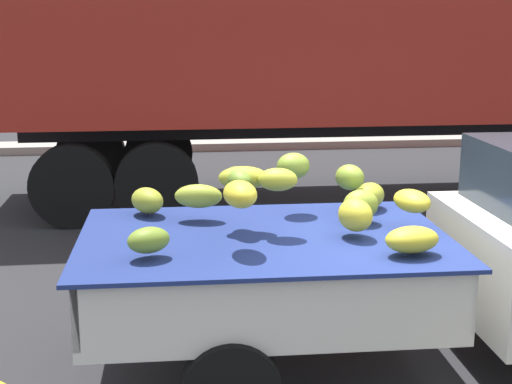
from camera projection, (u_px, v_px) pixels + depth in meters
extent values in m
plane|color=#28282B|center=(421.00, 365.00, 5.71)|extent=(220.00, 220.00, 0.00)
cube|color=gray|center=(260.00, 144.00, 15.52)|extent=(80.00, 0.80, 0.16)
cube|color=silver|center=(264.00, 301.00, 5.46)|extent=(2.58, 1.73, 0.08)
cube|color=silver|center=(253.00, 236.00, 6.20)|extent=(2.56, 0.08, 0.44)
cube|color=silver|center=(279.00, 310.00, 4.61)|extent=(2.56, 0.08, 0.44)
cube|color=silver|center=(429.00, 262.00, 5.53)|extent=(0.07, 1.70, 0.44)
cube|color=silver|center=(90.00, 273.00, 5.28)|extent=(0.07, 1.70, 0.44)
cube|color=#B21914|center=(252.00, 239.00, 6.24)|extent=(2.46, 0.04, 0.07)
cube|color=navy|center=(264.00, 237.00, 5.35)|extent=(2.70, 1.85, 0.03)
ellipsoid|color=olive|center=(149.00, 240.00, 4.79)|extent=(0.35, 0.32, 0.17)
ellipsoid|color=olive|center=(238.00, 178.00, 5.38)|extent=(0.24, 0.39, 0.16)
ellipsoid|color=gold|center=(412.00, 201.00, 5.43)|extent=(0.29, 0.40, 0.16)
ellipsoid|color=yellow|center=(240.00, 194.00, 4.90)|extent=(0.26, 0.38, 0.18)
ellipsoid|color=#A1A82C|center=(147.00, 200.00, 5.87)|extent=(0.36, 0.40, 0.20)
ellipsoid|color=#ABAC2C|center=(243.00, 178.00, 5.38)|extent=(0.39, 0.26, 0.17)
ellipsoid|color=olive|center=(350.00, 177.00, 5.92)|extent=(0.29, 0.33, 0.20)
ellipsoid|color=gold|center=(355.00, 215.00, 5.26)|extent=(0.29, 0.35, 0.23)
ellipsoid|color=#A3A92C|center=(369.00, 196.00, 6.06)|extent=(0.39, 0.43, 0.21)
ellipsoid|color=gold|center=(412.00, 239.00, 4.87)|extent=(0.42, 0.33, 0.17)
ellipsoid|color=#A1AE32|center=(198.00, 196.00, 5.70)|extent=(0.40, 0.27, 0.18)
ellipsoid|color=#8DA12F|center=(361.00, 205.00, 5.63)|extent=(0.36, 0.34, 0.23)
ellipsoid|color=gold|center=(278.00, 179.00, 5.26)|extent=(0.31, 0.26, 0.16)
ellipsoid|color=olive|center=(293.00, 166.00, 5.87)|extent=(0.38, 0.37, 0.21)
cylinder|color=black|center=(218.00, 295.00, 6.28)|extent=(0.64, 0.21, 0.64)
cube|color=maroon|center=(403.00, 21.00, 10.67)|extent=(12.00, 2.50, 2.70)
cube|color=black|center=(399.00, 124.00, 11.01)|extent=(11.04, 0.40, 0.30)
cylinder|color=black|center=(159.00, 152.00, 11.89)|extent=(1.08, 0.30, 1.08)
cylinder|color=black|center=(157.00, 184.00, 9.57)|extent=(1.08, 0.30, 1.08)
cylinder|color=black|center=(91.00, 153.00, 11.76)|extent=(1.08, 0.30, 1.08)
cylinder|color=black|center=(72.00, 186.00, 9.44)|extent=(1.08, 0.30, 1.08)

